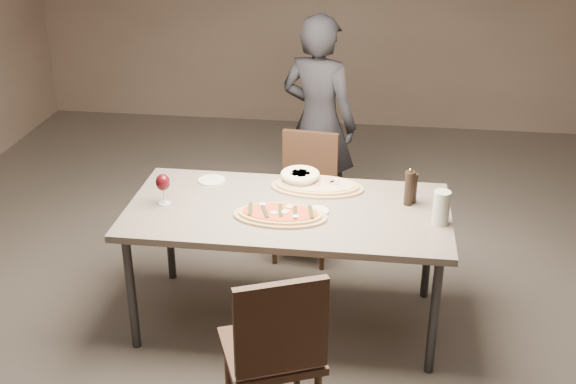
# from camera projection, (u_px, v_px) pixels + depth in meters

# --- Properties ---
(room) EXTENTS (7.00, 7.00, 7.00)m
(room) POSITION_uv_depth(u_px,v_px,m) (288.00, 97.00, 3.75)
(room) COLOR #5B554F
(room) RESTS_ON ground
(dining_table) EXTENTS (1.80, 0.90, 0.75)m
(dining_table) POSITION_uv_depth(u_px,v_px,m) (288.00, 217.00, 4.05)
(dining_table) COLOR slate
(dining_table) RESTS_ON ground
(zucchini_pizza) EXTENTS (0.52, 0.29, 0.05)m
(zucchini_pizza) POSITION_uv_depth(u_px,v_px,m) (280.00, 215.00, 3.92)
(zucchini_pizza) COLOR tan
(zucchini_pizza) RESTS_ON dining_table
(ham_pizza) EXTENTS (0.55, 0.30, 0.04)m
(ham_pizza) POSITION_uv_depth(u_px,v_px,m) (317.00, 186.00, 4.25)
(ham_pizza) COLOR tan
(ham_pizza) RESTS_ON dining_table
(bread_basket) EXTENTS (0.23, 0.23, 0.08)m
(bread_basket) POSITION_uv_depth(u_px,v_px,m) (300.00, 177.00, 4.29)
(bread_basket) COLOR #EFE8C1
(bread_basket) RESTS_ON dining_table
(oil_dish) EXTENTS (0.13, 0.13, 0.01)m
(oil_dish) POSITION_uv_depth(u_px,v_px,m) (317.00, 211.00, 3.97)
(oil_dish) COLOR white
(oil_dish) RESTS_ON dining_table
(pepper_mill_left) EXTENTS (0.05, 0.05, 0.20)m
(pepper_mill_left) POSITION_uv_depth(u_px,v_px,m) (413.00, 187.00, 4.05)
(pepper_mill_left) COLOR black
(pepper_mill_left) RESTS_ON dining_table
(pepper_mill_right) EXTENTS (0.06, 0.06, 0.22)m
(pepper_mill_right) POSITION_uv_depth(u_px,v_px,m) (409.00, 188.00, 4.02)
(pepper_mill_right) COLOR black
(pepper_mill_right) RESTS_ON dining_table
(carafe) EXTENTS (0.09, 0.09, 0.19)m
(carafe) POSITION_uv_depth(u_px,v_px,m) (441.00, 208.00, 3.82)
(carafe) COLOR silver
(carafe) RESTS_ON dining_table
(wine_glass) EXTENTS (0.08, 0.08, 0.18)m
(wine_glass) POSITION_uv_depth(u_px,v_px,m) (163.00, 183.00, 4.02)
(wine_glass) COLOR silver
(wine_glass) RESTS_ON dining_table
(side_plate) EXTENTS (0.16, 0.16, 0.01)m
(side_plate) POSITION_uv_depth(u_px,v_px,m) (212.00, 180.00, 4.35)
(side_plate) COLOR white
(side_plate) RESTS_ON dining_table
(chair_near) EXTENTS (0.57, 0.57, 0.92)m
(chair_near) POSITION_uv_depth(u_px,v_px,m) (275.00, 346.00, 3.28)
(chair_near) COLOR #3B2519
(chair_near) RESTS_ON ground
(chair_far) EXTENTS (0.44, 0.44, 0.85)m
(chair_far) POSITION_uv_depth(u_px,v_px,m) (307.00, 188.00, 4.91)
(chair_far) COLOR #3B2519
(chair_far) RESTS_ON ground
(diner) EXTENTS (0.68, 0.57, 1.58)m
(diner) POSITION_uv_depth(u_px,v_px,m) (319.00, 123.00, 5.16)
(diner) COLOR black
(diner) RESTS_ON ground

